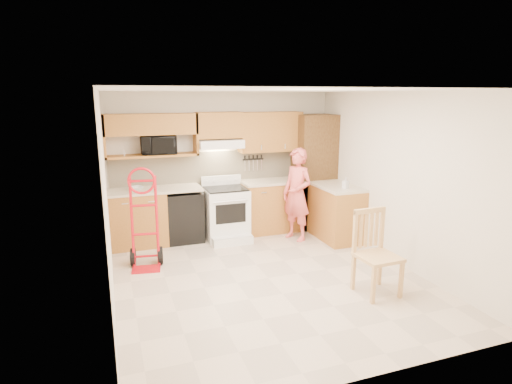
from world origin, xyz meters
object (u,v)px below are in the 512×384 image
range (227,209)px  person (297,195)px  hand_truck (144,224)px  dining_chair (378,254)px  microwave (158,145)px

range → person: bearing=-19.8°
range → person: (1.13, -0.41, 0.26)m
person → hand_truck: (-2.57, -0.42, -0.13)m
person → dining_chair: bearing=-21.4°
person → dining_chair: (0.07, -2.23, -0.26)m
range → dining_chair: 2.90m
range → dining_chair: (1.20, -2.64, 0.00)m
range → microwave: bearing=162.8°
hand_truck → dining_chair: size_ratio=1.25×
microwave → range: (1.06, -0.33, -1.12)m
microwave → hand_truck: microwave is taller
microwave → person: bearing=-18.8°
microwave → dining_chair: 3.89m
range → hand_truck: bearing=-150.3°
dining_chair → microwave: bearing=125.0°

